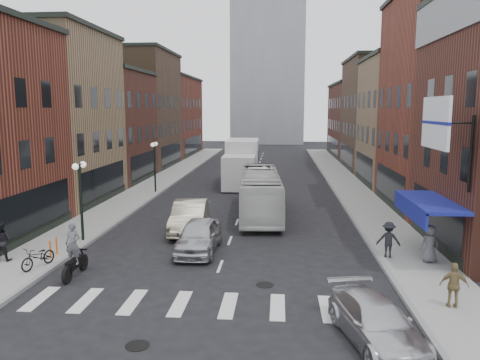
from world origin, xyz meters
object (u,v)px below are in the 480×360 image
Objects in this scene: transit_bus at (260,193)px; streetlamp_near at (80,186)px; ped_right_b at (454,285)px; ped_right_c at (430,244)px; streetlamp_far at (155,157)px; ped_right_a at (388,240)px; sedan_left_near at (199,236)px; billboard_sign at (438,125)px; motorcycle_rider at (74,252)px; sedan_left_far at (190,217)px; bike_rack at (53,248)px; curb_car at (376,322)px; box_truck at (242,163)px; ped_left_solo at (1,241)px; parked_bicycle at (38,257)px.

streetlamp_near is at bearing -144.74° from transit_bus.
ped_right_b is 0.93× the size of ped_right_c.
streetlamp_far is 21.54m from ped_right_a.
streetlamp_near is 0.91× the size of sedan_left_near.
billboard_sign is 2.29× the size of ped_right_a.
motorcycle_rider is 5.81m from sedan_left_near.
sedan_left_far is (-10.98, 6.12, -5.29)m from billboard_sign.
streetlamp_near is at bearing 167.65° from billboard_sign.
billboard_sign reaches higher than bike_rack.
curb_car is at bearing -119.61° from billboard_sign.
ped_right_b is at bearing -94.01° from billboard_sign.
billboard_sign is 0.90× the size of streetlamp_far.
motorcycle_rider is (-4.84, -23.69, -0.90)m from box_truck.
streetlamp_far is at bearing 137.62° from transit_bus.
billboard_sign reaches higher than streetlamp_near.
ped_left_solo is at bearing 15.83° from ped_right_a.
parked_bicycle is at bearing 144.81° from curb_car.
ped_left_solo is at bearing -0.05° from ped_right_b.
ped_right_c is (16.62, 0.57, 0.42)m from bike_rack.
billboard_sign is at bearing 63.96° from ped_right_c.
streetlamp_near is 4.52m from ped_left_solo.
ped_right_c reaches higher than curb_car.
sedan_left_far is at bearing -66.27° from streetlamp_far.
billboard_sign reaches higher than parked_bicycle.
streetlamp_near is 2.34× the size of parked_bicycle.
billboard_sign is at bearing -68.80° from box_truck.
billboard_sign is 2.10× the size of parked_bicycle.
parked_bicycle is (-1.82, 0.56, -0.44)m from motorcycle_rider.
curb_car is at bearing 48.55° from ped_right_b.
ped_right_b is at bearing -71.98° from box_truck.
parked_bicycle is at bearing -90.31° from streetlamp_far.
bike_rack is at bearing 13.68° from ped_right_a.
sedan_left_far is at bearing 45.63° from bike_rack.
bike_rack is at bearing -138.41° from sedan_left_far.
ped_left_solo reaches higher than ped_right_b.
curb_car is at bearing 150.28° from ped_left_solo.
parked_bicycle is at bearing -1.43° from ped_right_c.
ped_left_solo reaches higher than sedan_left_far.
ped_right_c is (7.72, -9.12, -0.48)m from transit_bus.
curb_car is (4.05, -16.19, -0.82)m from transit_bus.
streetlamp_near is at bearing 171.33° from sedan_left_near.
billboard_sign is 24.67m from box_truck.
box_truck is at bearing 79.59° from motorcycle_rider.
streetlamp_far is 0.45× the size of box_truck.
parked_bicycle is at bearing 163.96° from motorcycle_rider.
motorcycle_rider is 0.44× the size of sedan_left_far.
sedan_left_far is 14.33m from ped_right_b.
ped_right_c is (16.42, -2.13, -1.94)m from streetlamp_near.
box_truck is at bearing -120.03° from ped_left_solo.
streetlamp_far reaches higher than sedan_left_near.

